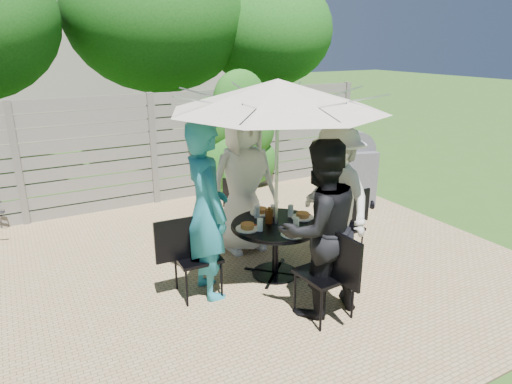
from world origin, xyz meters
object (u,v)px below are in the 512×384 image
chair_front (325,291)px  plate_back (261,211)px  umbrella (278,95)px  bbq_grill (354,173)px  patio_table (276,239)px  syrup_jug (269,216)px  glass_left (260,225)px  glass_front (296,224)px  coffee_cup (274,211)px  chair_back (239,227)px  person_left (207,211)px  person_back (243,182)px  person_front (319,230)px  chair_right (342,239)px  plate_right (303,216)px  plate_left (247,227)px  glass_right (291,211)px  person_right (336,196)px  glass_back (257,212)px  chair_left (197,272)px  plate_front (293,233)px

chair_front → plate_back: 1.38m
umbrella → bbq_grill: size_ratio=1.89×
patio_table → syrup_jug: 0.29m
glass_left → glass_front: bearing=-24.2°
patio_table → glass_front: glass_front is taller
chair_front → coffee_cup: (0.12, 1.18, 0.43)m
chair_back → person_left: size_ratio=0.44×
person_back → person_front: person_back is taller
person_left → glass_front: size_ratio=13.61×
person_front → chair_right: bearing=-139.3°
chair_back → syrup_jug: bearing=-10.8°
plate_right → patio_table: bearing=178.8°
plate_right → person_front: bearing=-114.6°
plate_left → glass_right: glass_right is taller
person_back → person_right: 1.18m
person_back → syrup_jug: (-0.08, -0.78, -0.19)m
chair_back → glass_back: size_ratio=6.04×
plate_left → plate_right: same height
plate_back → glass_front: size_ratio=1.86×
person_right → person_back: bearing=-135.0°
glass_back → umbrella: bearing=-69.2°
person_left → chair_left: bearing=89.8°
syrup_jug → glass_back: bearing=100.9°
syrup_jug → person_front: bearing=-87.3°
person_left → glass_right: bearing=-84.5°
chair_right → glass_front: size_ratio=6.20×
glass_left → coffee_cup: (0.37, 0.32, -0.01)m
chair_right → chair_left: bearing=-2.9°
bbq_grill → syrup_jug: bearing=-132.8°
patio_table → chair_right: 0.98m
person_back → chair_left: 1.43m
person_left → plate_front: bearing=-113.4°
syrup_jug → coffee_cup: bearing=45.6°
person_back → person_left: (-0.85, -0.81, 0.03)m
plate_right → glass_back: (-0.46, 0.27, 0.05)m
chair_front → syrup_jug: bearing=-1.4°
plate_front → syrup_jug: 0.42m
chair_right → plate_right: bearing=-2.8°
chair_back → plate_left: bearing=-27.5°
chair_front → person_right: bearing=-45.5°
person_front → bbq_grill: bearing=-135.4°
glass_back → glass_left: size_ratio=1.00×
person_back → glass_right: 0.79m
person_back → glass_right: (0.24, -0.73, -0.20)m
glass_front → glass_right: 0.40m
chair_right → glass_right: chair_right is taller
person_front → plate_front: 0.51m
glass_right → syrup_jug: bearing=-171.4°
chair_back → chair_front: 1.93m
chair_front → person_right: 1.39m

